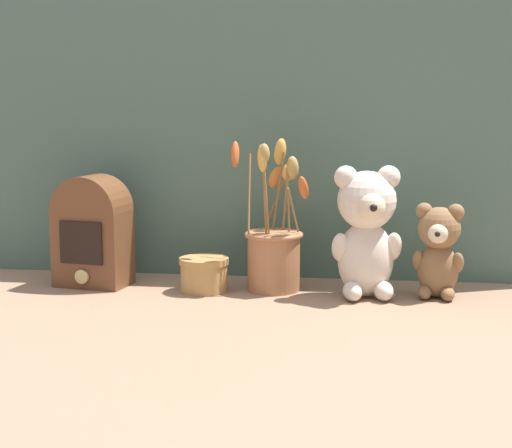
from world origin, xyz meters
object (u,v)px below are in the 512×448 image
(decorative_tin_tall, at_px, (204,274))
(teddy_bear_large, at_px, (367,229))
(teddy_bear_medium, at_px, (438,249))
(vintage_radio, at_px, (92,230))
(flower_vase, at_px, (274,248))

(decorative_tin_tall, bearing_deg, teddy_bear_large, -1.40)
(teddy_bear_medium, distance_m, decorative_tin_tall, 0.49)
(teddy_bear_large, bearing_deg, decorative_tin_tall, 178.60)
(teddy_bear_medium, height_order, decorative_tin_tall, teddy_bear_medium)
(vintage_radio, xyz_separation_m, decorative_tin_tall, (0.25, -0.02, -0.09))
(teddy_bear_medium, xyz_separation_m, decorative_tin_tall, (-0.49, -0.01, -0.07))
(teddy_bear_medium, bearing_deg, vintage_radio, 178.80)
(teddy_bear_large, bearing_deg, flower_vase, 169.25)
(teddy_bear_medium, distance_m, flower_vase, 0.34)
(teddy_bear_large, relative_size, teddy_bear_medium, 1.39)
(vintage_radio, height_order, decorative_tin_tall, vintage_radio)
(flower_vase, bearing_deg, teddy_bear_medium, -3.80)
(teddy_bear_large, height_order, flower_vase, flower_vase)
(teddy_bear_large, bearing_deg, vintage_radio, 177.13)
(flower_vase, distance_m, decorative_tin_tall, 0.16)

